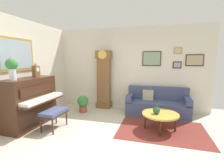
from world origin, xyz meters
TOP-DOWN VIEW (x-y plane):
  - ground_plane at (0.00, 0.00)m, footprint 6.40×6.00m
  - wall_left at (-2.60, 0.00)m, footprint 0.13×4.90m
  - wall_back at (0.02, 2.40)m, footprint 5.30×0.13m
  - area_rug at (1.11, 0.72)m, footprint 2.10×1.50m
  - piano at (-2.23, 0.14)m, footprint 0.87×1.44m
  - piano_bench at (-1.50, 0.10)m, footprint 0.42×0.70m
  - grandfather_clock at (-0.86, 2.16)m, footprint 0.52×0.34m
  - couch at (0.98, 1.94)m, footprint 1.90×0.80m
  - coffee_table at (1.06, 0.72)m, footprint 0.88×0.88m
  - mantel_clock at (-2.23, 0.44)m, footprint 0.13×0.18m
  - flower_vase at (-2.23, -0.32)m, footprint 0.26×0.26m
  - green_jug at (0.96, 0.66)m, footprint 0.17×0.17m
  - potted_plant at (-1.36, 1.45)m, footprint 0.36×0.36m

SIDE VIEW (x-z plane):
  - ground_plane at x=0.00m, z-range -0.10..0.00m
  - area_rug at x=1.11m, z-range 0.00..0.01m
  - couch at x=0.98m, z-range -0.11..0.73m
  - potted_plant at x=-1.36m, z-range 0.04..0.60m
  - coffee_table at x=1.06m, z-range 0.18..0.61m
  - piano_bench at x=-1.50m, z-range 0.17..0.65m
  - green_jug at x=0.96m, z-range 0.39..0.63m
  - piano at x=-2.23m, z-range 0.01..1.26m
  - grandfather_clock at x=-0.86m, z-range -0.05..1.98m
  - wall_back at x=0.02m, z-range 0.00..2.80m
  - wall_left at x=-2.60m, z-range 0.01..2.81m
  - mantel_clock at x=-2.23m, z-range 1.24..1.62m
  - flower_vase at x=-2.23m, z-range 1.28..1.86m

